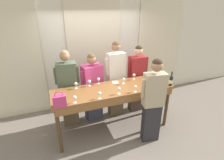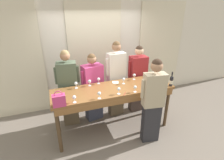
{
  "view_description": "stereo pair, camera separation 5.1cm",
  "coord_description": "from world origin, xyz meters",
  "px_view_note": "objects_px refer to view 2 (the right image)",
  "views": [
    {
      "loc": [
        -1.16,
        -3.0,
        2.62
      ],
      "look_at": [
        0.0,
        0.07,
        1.18
      ],
      "focal_mm": 28.0,
      "sensor_mm": 36.0,
      "label": 1
    },
    {
      "loc": [
        -1.11,
        -3.02,
        2.62
      ],
      "look_at": [
        0.0,
        0.07,
        1.18
      ],
      "focal_mm": 28.0,
      "sensor_mm": 36.0,
      "label": 2
    }
  ],
  "objects_px": {
    "wine_glass_center_mid": "(76,84)",
    "wine_glass_back_left": "(89,81)",
    "wine_glass_near_host": "(99,79)",
    "guest_olive_jacket": "(69,89)",
    "wine_glass_center_right": "(154,72)",
    "guest_striped_shirt": "(137,79)",
    "wine_glass_back_mid": "(119,89)",
    "host_pouring": "(153,101)",
    "tasting_bar": "(114,93)",
    "wine_bottle": "(171,81)",
    "wine_glass_front_right": "(134,75)",
    "wine_glass_front_mid": "(124,80)",
    "potted_plant": "(151,85)",
    "handbag": "(59,100)",
    "guest_pink_top": "(93,88)",
    "wine_glass_front_left": "(135,87)",
    "wine_glass_center_left": "(99,94)",
    "guest_cream_sweater": "(116,79)"
  },
  "relations": [
    {
      "from": "wine_glass_back_left",
      "to": "wine_glass_back_mid",
      "type": "xyz_separation_m",
      "value": [
        0.44,
        -0.55,
        -0.0
      ]
    },
    {
      "from": "tasting_bar",
      "to": "wine_glass_back_left",
      "type": "distance_m",
      "value": 0.56
    },
    {
      "from": "guest_olive_jacket",
      "to": "wine_glass_near_host",
      "type": "bearing_deg",
      "value": -20.93
    },
    {
      "from": "handbag",
      "to": "guest_striped_shirt",
      "type": "xyz_separation_m",
      "value": [
        1.94,
        0.88,
        -0.26
      ]
    },
    {
      "from": "tasting_bar",
      "to": "wine_glass_center_right",
      "type": "height_order",
      "value": "wine_glass_center_right"
    },
    {
      "from": "tasting_bar",
      "to": "guest_olive_jacket",
      "type": "height_order",
      "value": "guest_olive_jacket"
    },
    {
      "from": "wine_glass_front_mid",
      "to": "guest_cream_sweater",
      "type": "bearing_deg",
      "value": 90.71
    },
    {
      "from": "wine_bottle",
      "to": "wine_glass_back_mid",
      "type": "bearing_deg",
      "value": 178.45
    },
    {
      "from": "wine_glass_back_left",
      "to": "wine_glass_front_mid",
      "type": "bearing_deg",
      "value": -11.96
    },
    {
      "from": "tasting_bar",
      "to": "guest_pink_top",
      "type": "bearing_deg",
      "value": 116.97
    },
    {
      "from": "handbag",
      "to": "wine_glass_front_mid",
      "type": "xyz_separation_m",
      "value": [
        1.37,
        0.44,
        -0.01
      ]
    },
    {
      "from": "wine_glass_front_left",
      "to": "wine_glass_center_right",
      "type": "bearing_deg",
      "value": 37.03
    },
    {
      "from": "wine_glass_near_host",
      "to": "guest_olive_jacket",
      "type": "height_order",
      "value": "guest_olive_jacket"
    },
    {
      "from": "wine_glass_front_left",
      "to": "wine_glass_center_mid",
      "type": "distance_m",
      "value": 1.2
    },
    {
      "from": "tasting_bar",
      "to": "wine_glass_center_right",
      "type": "relative_size",
      "value": 18.09
    },
    {
      "from": "wine_glass_center_mid",
      "to": "wine_glass_back_left",
      "type": "xyz_separation_m",
      "value": [
        0.28,
        0.02,
        0.0
      ]
    },
    {
      "from": "handbag",
      "to": "wine_glass_center_right",
      "type": "relative_size",
      "value": 2.04
    },
    {
      "from": "wine_glass_back_left",
      "to": "host_pouring",
      "type": "bearing_deg",
      "value": -39.62
    },
    {
      "from": "wine_glass_center_mid",
      "to": "guest_striped_shirt",
      "type": "bearing_deg",
      "value": 10.86
    },
    {
      "from": "handbag",
      "to": "wine_glass_center_right",
      "type": "bearing_deg",
      "value": 15.36
    },
    {
      "from": "wine_glass_center_left",
      "to": "guest_olive_jacket",
      "type": "bearing_deg",
      "value": 117.88
    },
    {
      "from": "wine_glass_center_right",
      "to": "wine_glass_back_left",
      "type": "xyz_separation_m",
      "value": [
        -1.56,
        -0.01,
        0.0
      ]
    },
    {
      "from": "guest_striped_shirt",
      "to": "wine_glass_center_left",
      "type": "bearing_deg",
      "value": -144.84
    },
    {
      "from": "guest_striped_shirt",
      "to": "wine_glass_back_mid",
      "type": "bearing_deg",
      "value": -135.38
    },
    {
      "from": "wine_glass_front_mid",
      "to": "wine_glass_front_right",
      "type": "relative_size",
      "value": 1.0
    },
    {
      "from": "tasting_bar",
      "to": "potted_plant",
      "type": "xyz_separation_m",
      "value": [
        1.61,
        1.11,
        -0.57
      ]
    },
    {
      "from": "wine_bottle",
      "to": "guest_olive_jacket",
      "type": "bearing_deg",
      "value": 157.03
    },
    {
      "from": "tasting_bar",
      "to": "wine_glass_near_host",
      "type": "distance_m",
      "value": 0.45
    },
    {
      "from": "wine_glass_near_host",
      "to": "host_pouring",
      "type": "xyz_separation_m",
      "value": [
        0.82,
        -0.89,
        -0.2
      ]
    },
    {
      "from": "wine_glass_center_left",
      "to": "wine_glass_back_left",
      "type": "bearing_deg",
      "value": 94.16
    },
    {
      "from": "wine_glass_front_left",
      "to": "wine_glass_center_mid",
      "type": "bearing_deg",
      "value": 152.02
    },
    {
      "from": "wine_glass_back_left",
      "to": "host_pouring",
      "type": "xyz_separation_m",
      "value": [
        1.02,
        -0.85,
        -0.2
      ]
    },
    {
      "from": "guest_pink_top",
      "to": "handbag",
      "type": "bearing_deg",
      "value": -132.13
    },
    {
      "from": "wine_glass_front_right",
      "to": "host_pouring",
      "type": "distance_m",
      "value": 0.86
    },
    {
      "from": "wine_glass_front_mid",
      "to": "wine_glass_center_mid",
      "type": "distance_m",
      "value": 1.01
    },
    {
      "from": "guest_cream_sweater",
      "to": "guest_striped_shirt",
      "type": "bearing_deg",
      "value": 0.0
    },
    {
      "from": "tasting_bar",
      "to": "wine_glass_front_left",
      "type": "bearing_deg",
      "value": -39.49
    },
    {
      "from": "tasting_bar",
      "to": "host_pouring",
      "type": "bearing_deg",
      "value": -42.82
    },
    {
      "from": "wine_glass_front_right",
      "to": "wine_glass_center_right",
      "type": "distance_m",
      "value": 0.53
    },
    {
      "from": "wine_glass_front_left",
      "to": "wine_glass_front_right",
      "type": "xyz_separation_m",
      "value": [
        0.26,
        0.57,
        0.0
      ]
    },
    {
      "from": "wine_glass_back_left",
      "to": "guest_striped_shirt",
      "type": "height_order",
      "value": "guest_striped_shirt"
    },
    {
      "from": "wine_glass_front_right",
      "to": "wine_glass_center_mid",
      "type": "xyz_separation_m",
      "value": [
        -1.32,
        -0.0,
        -0.0
      ]
    },
    {
      "from": "wine_glass_front_mid",
      "to": "potted_plant",
      "type": "bearing_deg",
      "value": 35.9
    },
    {
      "from": "wine_bottle",
      "to": "wine_glass_near_host",
      "type": "relative_size",
      "value": 2.24
    },
    {
      "from": "tasting_bar",
      "to": "guest_pink_top",
      "type": "relative_size",
      "value": 1.52
    },
    {
      "from": "wine_bottle",
      "to": "wine_glass_front_right",
      "type": "relative_size",
      "value": 2.24
    },
    {
      "from": "wine_glass_near_host",
      "to": "host_pouring",
      "type": "height_order",
      "value": "host_pouring"
    },
    {
      "from": "wine_glass_front_left",
      "to": "guest_olive_jacket",
      "type": "distance_m",
      "value": 1.49
    },
    {
      "from": "wine_glass_center_right",
      "to": "wine_glass_back_left",
      "type": "bearing_deg",
      "value": -179.46
    },
    {
      "from": "wine_glass_front_mid",
      "to": "wine_glass_back_left",
      "type": "bearing_deg",
      "value": 168.04
    }
  ]
}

